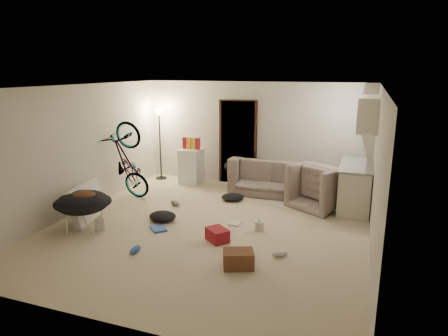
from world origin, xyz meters
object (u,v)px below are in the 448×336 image
(floor_lamp, at_px, (159,129))
(sofa, at_px, (274,180))
(drink_case_a, at_px, (238,259))
(saucer_chair, at_px, (83,207))
(tv_box, at_px, (86,202))
(mini_fridge, at_px, (191,166))
(juicer, at_px, (259,225))
(kitchen_counter, at_px, (355,187))
(drink_case_b, at_px, (217,235))
(bicycle, at_px, (128,178))
(armchair, at_px, (324,190))

(floor_lamp, distance_m, sofa, 3.22)
(sofa, bearing_deg, drink_case_a, 95.77)
(saucer_chair, height_order, tv_box, tv_box)
(tv_box, bearing_deg, mini_fridge, 62.23)
(juicer, bearing_deg, kitchen_counter, 50.15)
(mini_fridge, bearing_deg, drink_case_b, -57.37)
(bicycle, bearing_deg, sofa, -60.32)
(bicycle, bearing_deg, floor_lamp, 6.33)
(bicycle, relative_size, mini_fridge, 2.04)
(drink_case_a, bearing_deg, tv_box, 144.54)
(bicycle, relative_size, tv_box, 1.67)
(sofa, height_order, juicer, sofa)
(juicer, bearing_deg, drink_case_a, -87.41)
(armchair, bearing_deg, drink_case_a, 105.53)
(kitchen_counter, bearing_deg, sofa, 165.80)
(mini_fridge, distance_m, drink_case_b, 3.59)
(sofa, relative_size, drink_case_a, 4.65)
(armchair, xyz_separation_m, drink_case_b, (-1.47, -2.41, -0.22))
(tv_box, distance_m, drink_case_b, 2.67)
(armchair, bearing_deg, drink_case_b, 89.53)
(floor_lamp, bearing_deg, juicer, -37.04)
(sofa, distance_m, mini_fridge, 2.14)
(bicycle, distance_m, drink_case_b, 3.06)
(mini_fridge, bearing_deg, sofa, -1.12)
(armchair, bearing_deg, saucer_chair, 66.24)
(mini_fridge, relative_size, juicer, 3.71)
(tv_box, height_order, drink_case_b, tv_box)
(floor_lamp, height_order, drink_case_a, floor_lamp)
(floor_lamp, relative_size, drink_case_a, 4.16)
(sofa, distance_m, saucer_chair, 4.26)
(floor_lamp, xyz_separation_m, juicer, (3.30, -2.49, -1.21))
(bicycle, relative_size, drink_case_a, 4.05)
(armchair, height_order, drink_case_b, armchair)
(sofa, height_order, drink_case_a, sofa)
(mini_fridge, xyz_separation_m, drink_case_a, (2.45, -3.80, -0.31))
(floor_lamp, xyz_separation_m, mini_fridge, (0.91, -0.10, -0.87))
(armchair, xyz_separation_m, bicycle, (-4.12, -0.93, 0.13))
(saucer_chair, distance_m, drink_case_b, 2.44)
(bicycle, xyz_separation_m, tv_box, (0.00, -1.41, -0.11))
(armchair, height_order, saucer_chair, saucer_chair)
(mini_fridge, bearing_deg, juicer, -43.50)
(armchair, distance_m, drink_case_b, 2.83)
(bicycle, xyz_separation_m, drink_case_b, (2.66, -1.47, -0.35))
(floor_lamp, height_order, armchair, floor_lamp)
(kitchen_counter, distance_m, drink_case_a, 3.58)
(armchair, bearing_deg, juicer, 92.69)
(sofa, relative_size, tv_box, 1.91)
(tv_box, bearing_deg, juicer, -1.82)
(saucer_chair, height_order, juicer, saucer_chair)
(mini_fridge, bearing_deg, drink_case_a, -55.69)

